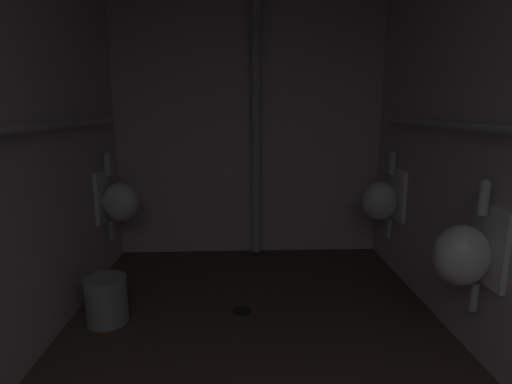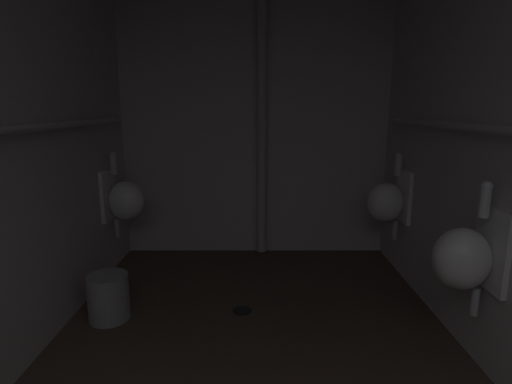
{
  "view_description": "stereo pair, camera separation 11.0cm",
  "coord_description": "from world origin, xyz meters",
  "px_view_note": "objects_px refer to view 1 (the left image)",
  "views": [
    {
      "loc": [
        -0.1,
        -0.1,
        1.45
      ],
      "look_at": [
        0.02,
        2.75,
        0.85
      ],
      "focal_mm": 28.52,
      "sensor_mm": 36.0,
      "label": 1
    },
    {
      "loc": [
        0.01,
        -0.1,
        1.45
      ],
      "look_at": [
        0.02,
        2.75,
        0.85
      ],
      "focal_mm": 28.52,
      "sensor_mm": 36.0,
      "label": 2
    }
  ],
  "objects_px": {
    "urinal_left_mid": "(118,201)",
    "waste_bin": "(107,300)",
    "urinal_right_mid": "(465,253)",
    "urinal_right_far": "(382,200)",
    "floor_drain": "(242,311)",
    "standpipe_back_wall": "(256,130)"
  },
  "relations": [
    {
      "from": "standpipe_back_wall",
      "to": "floor_drain",
      "type": "xyz_separation_m",
      "value": [
        -0.15,
        -1.18,
        -1.23
      ]
    },
    {
      "from": "floor_drain",
      "to": "standpipe_back_wall",
      "type": "bearing_deg",
      "value": 82.56
    },
    {
      "from": "floor_drain",
      "to": "waste_bin",
      "type": "distance_m",
      "value": 0.94
    },
    {
      "from": "waste_bin",
      "to": "standpipe_back_wall",
      "type": "bearing_deg",
      "value": 50.16
    },
    {
      "from": "standpipe_back_wall",
      "to": "waste_bin",
      "type": "height_order",
      "value": "standpipe_back_wall"
    },
    {
      "from": "urinal_left_mid",
      "to": "waste_bin",
      "type": "height_order",
      "value": "urinal_left_mid"
    },
    {
      "from": "standpipe_back_wall",
      "to": "waste_bin",
      "type": "bearing_deg",
      "value": -129.84
    },
    {
      "from": "standpipe_back_wall",
      "to": "urinal_right_mid",
      "type": "bearing_deg",
      "value": -59.55
    },
    {
      "from": "urinal_right_far",
      "to": "floor_drain",
      "type": "xyz_separation_m",
      "value": [
        -1.23,
        -0.67,
        -0.66
      ]
    },
    {
      "from": "floor_drain",
      "to": "urinal_left_mid",
      "type": "bearing_deg",
      "value": 145.09
    },
    {
      "from": "urinal_right_mid",
      "to": "standpipe_back_wall",
      "type": "height_order",
      "value": "standpipe_back_wall"
    },
    {
      "from": "urinal_right_mid",
      "to": "floor_drain",
      "type": "relative_size",
      "value": 5.39
    },
    {
      "from": "urinal_left_mid",
      "to": "urinal_right_far",
      "type": "xyz_separation_m",
      "value": [
        2.28,
        -0.06,
        0.0
      ]
    },
    {
      "from": "standpipe_back_wall",
      "to": "waste_bin",
      "type": "relative_size",
      "value": 7.54
    },
    {
      "from": "urinal_left_mid",
      "to": "urinal_right_mid",
      "type": "relative_size",
      "value": 1.0
    },
    {
      "from": "urinal_right_far",
      "to": "waste_bin",
      "type": "bearing_deg",
      "value": -160.05
    },
    {
      "from": "waste_bin",
      "to": "floor_drain",
      "type": "bearing_deg",
      "value": 6.52
    },
    {
      "from": "floor_drain",
      "to": "waste_bin",
      "type": "relative_size",
      "value": 0.44
    },
    {
      "from": "urinal_right_far",
      "to": "standpipe_back_wall",
      "type": "distance_m",
      "value": 1.32
    },
    {
      "from": "urinal_left_mid",
      "to": "urinal_right_mid",
      "type": "xyz_separation_m",
      "value": [
        2.28,
        -1.37,
        0.0
      ]
    },
    {
      "from": "urinal_left_mid",
      "to": "standpipe_back_wall",
      "type": "xyz_separation_m",
      "value": [
        1.2,
        0.45,
        0.57
      ]
    },
    {
      "from": "urinal_left_mid",
      "to": "floor_drain",
      "type": "distance_m",
      "value": 1.44
    }
  ]
}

